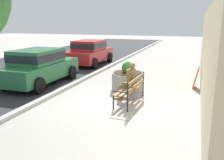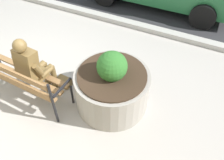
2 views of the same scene
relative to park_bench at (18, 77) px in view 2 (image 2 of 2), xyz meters
name	(u,v)px [view 2 (image 2 of 2)]	position (x,y,z in m)	size (l,w,h in m)	color
ground_plane	(26,92)	(-0.07, 0.10, -0.54)	(80.00, 80.00, 0.00)	#ADA8A0
curb_stone	(95,15)	(-0.07, 3.00, -0.48)	(60.00, 0.20, 0.12)	#B2AFA8
park_bench	(18,77)	(0.00, 0.00, 0.00)	(1.83, 0.64, 0.95)	olive
bronze_statue_seated	(36,68)	(0.26, 0.21, 0.12)	(0.69, 0.77, 1.37)	brown
concrete_planter	(112,87)	(1.54, 0.56, -0.13)	(1.30, 1.30, 1.17)	gray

